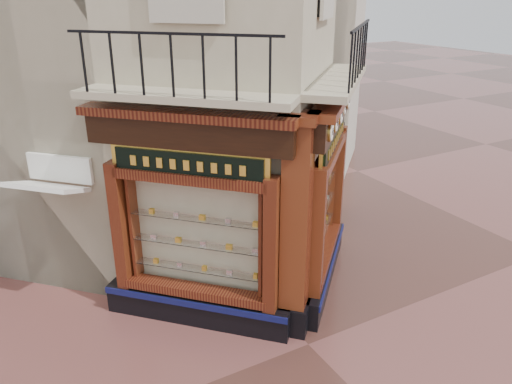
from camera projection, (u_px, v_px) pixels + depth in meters
ground at (308, 344)px, 8.66m from camera, size 80.00×80.00×0.00m
shopfront_left at (193, 225)px, 8.55m from camera, size 2.86×2.86×3.98m
shopfront_right at (326, 194)px, 9.82m from camera, size 2.86×2.86×3.98m
corner_pilaster at (296, 233)px, 8.33m from camera, size 0.85×0.85×3.98m
balcony at (267, 87)px, 8.27m from camera, size 5.94×2.97×1.03m
clock_a at (330, 131)px, 7.95m from camera, size 0.28×0.28×0.34m
clock_b at (336, 122)px, 8.50m from camera, size 0.29×0.29×0.35m
clock_c at (341, 113)px, 9.11m from camera, size 0.32×0.32×0.41m
clock_d at (344, 107)px, 9.59m from camera, size 0.26×0.26×0.31m
clock_e at (348, 100)px, 10.21m from camera, size 0.29×0.29×0.36m
awning at (66, 305)px, 9.75m from camera, size 1.49×1.49×0.32m
signboard_left at (188, 164)px, 8.06m from camera, size 1.99×1.99×0.53m
signboard_right at (333, 140)px, 9.37m from camera, size 2.00×2.00×0.54m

